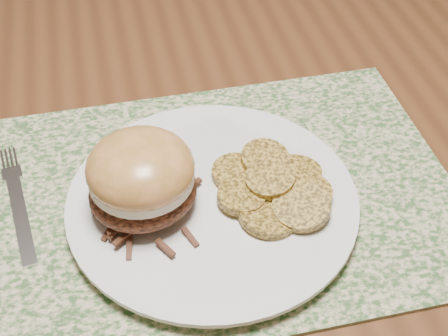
% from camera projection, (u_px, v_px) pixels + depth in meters
% --- Properties ---
extents(dining_table, '(1.50, 0.90, 0.75)m').
position_uv_depth(dining_table, '(109.00, 187.00, 0.74)').
color(dining_table, '#593219').
rests_on(dining_table, ground).
extents(placemat, '(0.45, 0.33, 0.00)m').
position_uv_depth(placemat, '(227.00, 194.00, 0.62)').
color(placemat, '#385B2F').
rests_on(placemat, dining_table).
extents(dinner_plate, '(0.26, 0.26, 0.02)m').
position_uv_depth(dinner_plate, '(212.00, 203.00, 0.59)').
color(dinner_plate, white).
rests_on(dinner_plate, placemat).
extents(pork_sandwich, '(0.13, 0.13, 0.08)m').
position_uv_depth(pork_sandwich, '(142.00, 178.00, 0.56)').
color(pork_sandwich, black).
rests_on(pork_sandwich, dinner_plate).
extents(roasted_potatoes, '(0.12, 0.14, 0.03)m').
position_uv_depth(roasted_potatoes, '(274.00, 187.00, 0.59)').
color(roasted_potatoes, '#B18934').
rests_on(roasted_potatoes, dinner_plate).
extents(fork, '(0.04, 0.16, 0.00)m').
position_uv_depth(fork, '(18.00, 202.00, 0.60)').
color(fork, silver).
rests_on(fork, placemat).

